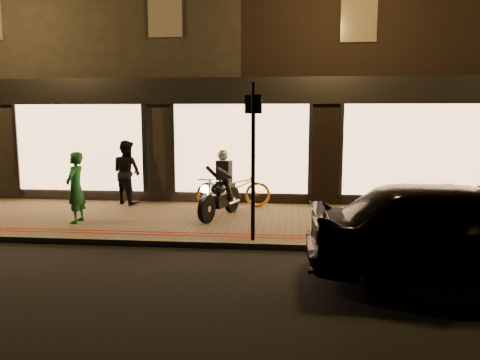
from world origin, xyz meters
name	(u,v)px	position (x,y,z in m)	size (l,w,h in m)	color
ground	(220,249)	(0.00, 0.00, 0.00)	(90.00, 90.00, 0.00)	black
sidewalk	(232,222)	(0.00, 2.00, 0.06)	(50.00, 4.00, 0.12)	brown
kerb_stone	(220,245)	(0.00, 0.05, 0.06)	(50.00, 0.14, 0.12)	#59544C
red_kerb_lines	(224,235)	(0.00, 0.55, 0.12)	(50.00, 0.26, 0.01)	#9B130E
building_row	(254,67)	(0.00, 8.99, 4.25)	(48.00, 10.11, 8.50)	black
motorcycle	(221,191)	(-0.30, 2.23, 0.73)	(0.85, 1.87, 1.59)	black
sign_post	(253,154)	(0.61, 0.25, 1.80)	(0.33, 0.17, 3.00)	black
bicycle_gold	(233,188)	(-0.15, 3.46, 0.63)	(0.68, 1.94, 1.02)	gold
bicycle_dark	(462,210)	(4.73, 0.97, 0.65)	(0.50, 1.76, 1.06)	black
person_green	(76,187)	(-3.44, 1.32, 0.92)	(0.58, 0.38, 1.59)	#1C692D
person_dark	(127,172)	(-3.06, 3.61, 0.98)	(0.84, 0.65, 1.72)	black
parked_car	(463,231)	(3.89, -1.38, 0.79)	(1.87, 4.64, 1.58)	black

